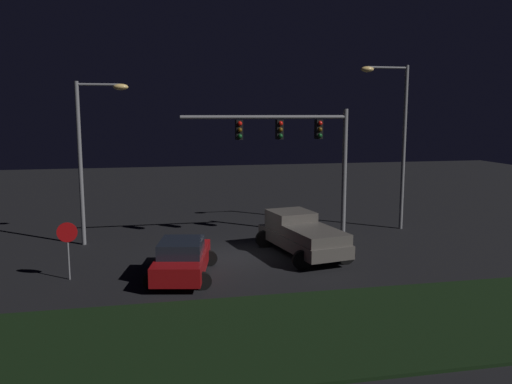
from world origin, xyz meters
TOP-DOWN VIEW (x-y plane):
  - ground_plane at (0.00, 0.00)m, footprint 80.00×80.00m
  - grass_median at (0.00, -8.55)m, footprint 23.00×6.10m
  - pickup_truck at (3.09, -0.34)m, footprint 3.54×5.68m
  - car_sedan at (-2.34, -2.63)m, footprint 3.04×4.67m
  - traffic_signal_gantry at (3.77, 2.53)m, footprint 8.32×0.56m
  - street_lamp_left at (-6.16, 3.50)m, footprint 2.44×0.44m
  - street_lamp_right at (9.49, 3.66)m, footprint 2.68×0.44m
  - stop_sign at (-6.60, -2.04)m, footprint 0.76×0.08m

SIDE VIEW (x-z plane):
  - ground_plane at x=0.00m, z-range 0.00..0.00m
  - grass_median at x=0.00m, z-range 0.00..0.10m
  - car_sedan at x=-2.34m, z-range -0.02..1.49m
  - pickup_truck at x=3.09m, z-range 0.10..1.90m
  - stop_sign at x=-6.60m, z-range 0.45..2.68m
  - traffic_signal_gantry at x=3.77m, z-range 1.65..8.15m
  - street_lamp_left at x=-6.16m, z-range 1.03..8.78m
  - street_lamp_right at x=9.49m, z-range 1.09..9.88m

